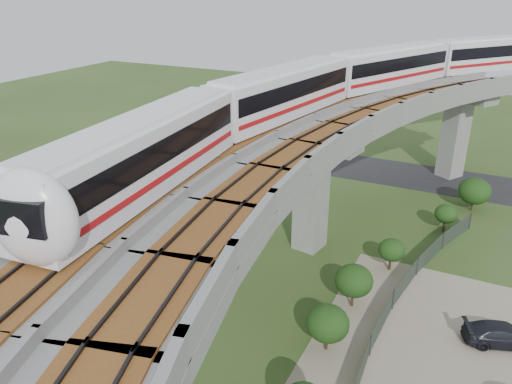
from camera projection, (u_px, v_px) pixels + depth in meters
ground at (238, 315)px, 31.91m from camera, size 160.00×160.00×0.00m
asphalt_road at (362, 168)px, 56.66m from camera, size 60.00×8.00×0.03m
viaduct at (299, 197)px, 26.78m from camera, size 19.58×73.98×11.40m
metro_train at (361, 82)px, 39.31m from camera, size 20.62×58.99×3.64m
fence at (393, 352)px, 27.67m from camera, size 3.87×38.73×1.50m
tree_0 at (475, 191)px, 45.57m from camera, size 2.89×2.89×3.17m
tree_1 at (446, 214)px, 41.83m from camera, size 1.85×1.85×2.44m
tree_2 at (392, 250)px, 36.20m from camera, size 1.94×1.94×2.52m
tree_3 at (354, 281)px, 32.03m from camera, size 2.47×2.47×3.02m
tree_4 at (328, 323)px, 28.25m from camera, size 2.47×2.47×2.91m
car_dark at (503, 334)px, 29.14m from camera, size 4.85×3.26×1.30m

